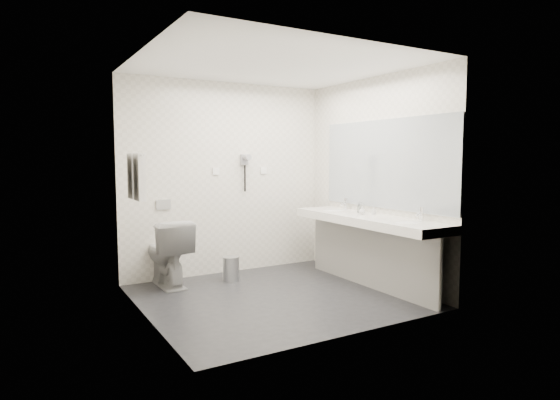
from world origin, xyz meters
TOP-DOWN VIEW (x-y plane):
  - floor at (0.00, 0.00)m, footprint 2.80×2.80m
  - ceiling at (0.00, 0.00)m, footprint 2.80×2.80m
  - wall_back at (0.00, 1.30)m, footprint 2.80×0.00m
  - wall_front at (0.00, -1.30)m, footprint 2.80×0.00m
  - wall_left at (-1.40, 0.00)m, footprint 0.00×2.60m
  - wall_right at (1.40, 0.00)m, footprint 0.00×2.60m
  - vanity_counter at (1.12, -0.20)m, footprint 0.55×2.20m
  - vanity_panel at (1.15, -0.20)m, footprint 0.03×2.15m
  - vanity_post_near at (1.18, -1.24)m, footprint 0.06×0.06m
  - vanity_post_far at (1.18, 0.84)m, footprint 0.06×0.06m
  - mirror at (1.39, -0.20)m, footprint 0.02×2.20m
  - basin_near at (1.12, -0.85)m, footprint 0.40×0.31m
  - basin_far at (1.12, 0.45)m, footprint 0.40×0.31m
  - faucet_near at (1.32, -0.85)m, footprint 0.04×0.04m
  - faucet_far at (1.32, 0.45)m, footprint 0.04×0.04m
  - soap_bottle_a at (1.27, -0.15)m, footprint 0.05×0.05m
  - soap_bottle_b at (1.17, -0.06)m, footprint 0.10×0.10m
  - glass_left at (1.27, 0.10)m, footprint 0.07×0.07m
  - glass_right at (1.24, 0.08)m, footprint 0.06×0.06m
  - toilet at (-0.89, 1.04)m, footprint 0.47×0.80m
  - flush_plate at (-0.85, 1.29)m, footprint 0.18×0.02m
  - pedal_bin at (-0.14, 0.86)m, footprint 0.25×0.25m
  - bin_lid at (-0.14, 0.86)m, footprint 0.20×0.20m
  - towel_rail at (-1.35, 0.55)m, footprint 0.02×0.62m
  - towel_near at (-1.34, 0.41)m, footprint 0.07×0.24m
  - towel_far at (-1.34, 0.69)m, footprint 0.07×0.24m
  - dryer_cradle at (0.25, 1.27)m, footprint 0.10×0.04m
  - dryer_barrel at (0.25, 1.20)m, footprint 0.08×0.14m
  - dryer_cord at (0.25, 1.26)m, footprint 0.02×0.02m
  - switch_plate_a at (-0.15, 1.29)m, footprint 0.09×0.02m
  - switch_plate_b at (0.55, 1.29)m, footprint 0.09×0.02m

SIDE VIEW (x-z plane):
  - floor at x=0.00m, z-range 0.00..0.00m
  - pedal_bin at x=-0.14m, z-range 0.00..0.29m
  - bin_lid at x=-0.14m, z-range 0.29..0.30m
  - vanity_panel at x=1.15m, z-range 0.00..0.75m
  - vanity_post_near at x=1.18m, z-range 0.00..0.75m
  - vanity_post_far at x=1.18m, z-range 0.00..0.75m
  - toilet at x=-0.89m, z-range 0.00..0.80m
  - vanity_counter at x=1.12m, z-range 0.75..0.85m
  - basin_near at x=1.12m, z-range 0.81..0.86m
  - basin_far at x=1.12m, z-range 0.81..0.86m
  - soap_bottle_b at x=1.17m, z-range 0.85..0.94m
  - soap_bottle_a at x=1.27m, z-range 0.85..0.94m
  - glass_right at x=1.24m, z-range 0.85..0.95m
  - glass_left at x=1.27m, z-range 0.85..0.97m
  - faucet_near at x=1.32m, z-range 0.85..1.00m
  - faucet_far at x=1.32m, z-range 0.85..1.00m
  - flush_plate at x=-0.85m, z-range 0.89..1.01m
  - wall_back at x=0.00m, z-range -0.15..2.65m
  - wall_front at x=0.00m, z-range -0.15..2.65m
  - wall_left at x=-1.40m, z-range -0.05..2.55m
  - wall_right at x=1.40m, z-range -0.05..2.55m
  - dryer_cord at x=0.25m, z-range 1.07..1.43m
  - towel_near at x=-1.34m, z-range 1.09..1.57m
  - towel_far at x=-1.34m, z-range 1.09..1.57m
  - switch_plate_a at x=-0.15m, z-range 1.31..1.40m
  - switch_plate_b at x=0.55m, z-range 1.31..1.40m
  - mirror at x=1.39m, z-range 0.92..1.98m
  - dryer_cradle at x=0.25m, z-range 1.43..1.57m
  - dryer_barrel at x=0.25m, z-range 1.49..1.57m
  - towel_rail at x=-1.35m, z-range 1.54..1.56m
  - ceiling at x=0.00m, z-range 2.50..2.50m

